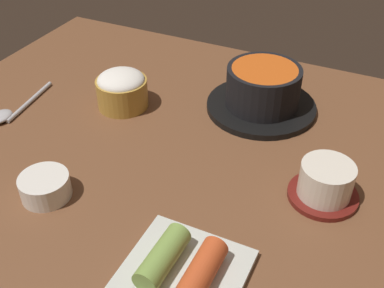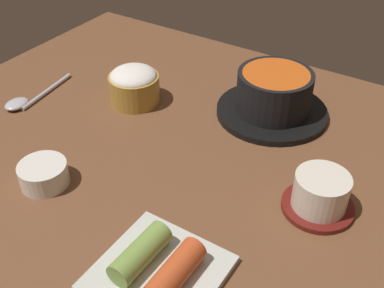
# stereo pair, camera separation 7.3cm
# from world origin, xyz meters

# --- Properties ---
(dining_table) EXTENTS (1.00, 0.76, 0.02)m
(dining_table) POSITION_xyz_m (0.00, 0.00, 0.01)
(dining_table) COLOR brown
(dining_table) RESTS_ON ground
(stone_pot) EXTENTS (0.20, 0.20, 0.08)m
(stone_pot) POSITION_xyz_m (0.07, 0.17, 0.06)
(stone_pot) COLOR black
(stone_pot) RESTS_ON dining_table
(rice_bowl) EXTENTS (0.09, 0.09, 0.07)m
(rice_bowl) POSITION_xyz_m (-0.16, 0.07, 0.06)
(rice_bowl) COLOR #B78C38
(rice_bowl) RESTS_ON dining_table
(tea_cup_with_saucer) EXTENTS (0.10, 0.10, 0.06)m
(tea_cup_with_saucer) POSITION_xyz_m (0.23, -0.02, 0.05)
(tea_cup_with_saucer) COLOR maroon
(tea_cup_with_saucer) RESTS_ON dining_table
(kimchi_plate) EXTENTS (0.14, 0.14, 0.04)m
(kimchi_plate) POSITION_xyz_m (0.11, -0.23, 0.03)
(kimchi_plate) COLOR silver
(kimchi_plate) RESTS_ON dining_table
(side_bowl_near) EXTENTS (0.07, 0.07, 0.03)m
(side_bowl_near) POSITION_xyz_m (-0.13, -0.19, 0.04)
(side_bowl_near) COLOR white
(side_bowl_near) RESTS_ON dining_table
(spoon) EXTENTS (0.04, 0.16, 0.01)m
(spoon) POSITION_xyz_m (-0.33, -0.05, 0.03)
(spoon) COLOR #B7B7BC
(spoon) RESTS_ON dining_table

